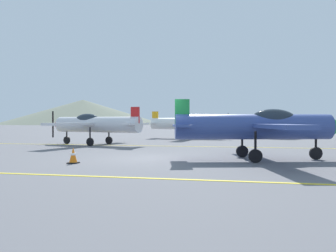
% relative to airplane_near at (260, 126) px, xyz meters
% --- Properties ---
extents(ground_plane, '(400.00, 400.00, 0.00)m').
position_rel_airplane_near_xyz_m(ground_plane, '(-4.27, -0.43, -1.36)').
color(ground_plane, slate).
extents(apron_line_near, '(80.00, 0.16, 0.01)m').
position_rel_airplane_near_xyz_m(apron_line_near, '(-4.27, -5.34, -1.35)').
color(apron_line_near, yellow).
rests_on(apron_line_near, ground_plane).
extents(apron_line_far, '(80.00, 0.16, 0.01)m').
position_rel_airplane_near_xyz_m(apron_line_far, '(-4.27, 6.78, -1.35)').
color(apron_line_far, yellow).
rests_on(apron_line_far, ground_plane).
extents(airplane_near, '(7.06, 8.01, 2.41)m').
position_rel_airplane_near_xyz_m(airplane_near, '(0.00, 0.00, 0.00)').
color(airplane_near, '#33478C').
rests_on(airplane_near, ground_plane).
extents(airplane_mid, '(7.06, 8.02, 2.41)m').
position_rel_airplane_near_xyz_m(airplane_mid, '(-10.11, 6.95, 0.00)').
color(airplane_mid, silver).
rests_on(airplane_mid, ground_plane).
extents(airplane_far, '(7.03, 8.07, 2.41)m').
position_rel_airplane_near_xyz_m(airplane_far, '(-5.39, 16.36, 0.00)').
color(airplane_far, white).
rests_on(airplane_far, ground_plane).
extents(car_sedan, '(3.57, 4.65, 1.62)m').
position_rel_airplane_near_xyz_m(car_sedan, '(3.03, 18.93, -0.51)').
color(car_sedan, black).
rests_on(car_sedan, ground_plane).
extents(traffic_cone_front, '(0.36, 0.36, 0.59)m').
position_rel_airplane_near_xyz_m(traffic_cone_front, '(-6.71, -2.62, -1.07)').
color(traffic_cone_front, black).
rests_on(traffic_cone_front, ground_plane).
extents(hill_left, '(75.49, 75.49, 11.42)m').
position_rel_airplane_near_xyz_m(hill_left, '(-73.79, 139.07, 4.35)').
color(hill_left, slate).
rests_on(hill_left, ground_plane).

